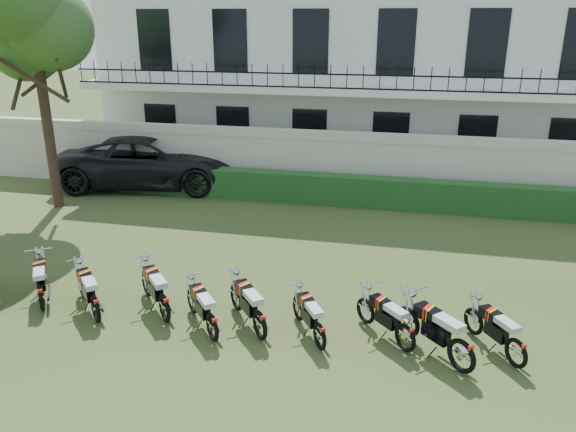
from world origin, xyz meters
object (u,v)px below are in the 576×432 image
object	(u,v)px
motorcycle_5	(260,319)
suv	(152,161)
motorcycle_7	(406,331)
motorcycle_6	(320,330)
tree_west_near	(33,18)
motorcycle_1	(41,292)
motorcycle_9	(517,346)
motorcycle_3	(164,302)
motorcycle_2	(95,303)
motorcycle_8	(462,348)
motorcycle_4	(212,321)

from	to	relation	value
motorcycle_5	suv	xyz separation A→B (m)	(-6.67, 9.36, 0.46)
motorcycle_7	suv	size ratio (longest dim) A/B	0.20
motorcycle_6	tree_west_near	bearing A→B (deg)	114.52
motorcycle_1	motorcycle_9	world-z (taller)	motorcycle_1
motorcycle_1	motorcycle_5	size ratio (longest dim) A/B	1.01
motorcycle_6	motorcycle_7	xyz separation A→B (m)	(1.56, 0.29, 0.01)
motorcycle_3	motorcycle_5	world-z (taller)	motorcycle_3
motorcycle_7	motorcycle_9	world-z (taller)	motorcycle_7
motorcycle_1	motorcycle_2	world-z (taller)	motorcycle_2
suv	motorcycle_3	bearing A→B (deg)	-163.52
tree_west_near	suv	world-z (taller)	tree_west_near
motorcycle_2	motorcycle_9	bearing A→B (deg)	-41.98
motorcycle_7	motorcycle_9	size ratio (longest dim) A/B	0.88
motorcycle_3	motorcycle_9	size ratio (longest dim) A/B	0.99
motorcycle_5	suv	size ratio (longest dim) A/B	0.23
tree_west_near	suv	size ratio (longest dim) A/B	1.18
motorcycle_7	motorcycle_8	xyz separation A→B (m)	(0.97, -0.46, 0.06)
motorcycle_4	suv	xyz separation A→B (m)	(-5.79, 9.61, 0.49)
motorcycle_8	suv	xyz separation A→B (m)	(-10.38, 9.62, 0.43)
motorcycle_8	motorcycle_9	size ratio (longest dim) A/B	1.00
tree_west_near	motorcycle_1	distance (m)	9.20
motorcycle_4	motorcycle_6	bearing A→B (deg)	-35.20
motorcycle_1	motorcycle_7	distance (m)	7.56
motorcycle_1	tree_west_near	bearing A→B (deg)	87.15
tree_west_near	motorcycle_2	distance (m)	9.98
motorcycle_4	motorcycle_3	bearing A→B (deg)	119.13
motorcycle_1	motorcycle_8	distance (m)	8.54
motorcycle_7	suv	xyz separation A→B (m)	(-9.41, 9.16, 0.50)
motorcycle_2	motorcycle_7	distance (m)	6.18
motorcycle_3	motorcycle_4	bearing A→B (deg)	-62.77
motorcycle_1	motorcycle_4	world-z (taller)	motorcycle_1
motorcycle_1	suv	distance (m)	9.47
tree_west_near	motorcycle_6	xyz separation A→B (m)	(9.83, -6.52, -5.47)
motorcycle_6	suv	xyz separation A→B (m)	(-7.85, 9.45, 0.51)
motorcycle_1	motorcycle_8	xyz separation A→B (m)	(8.53, -0.34, 0.05)
motorcycle_5	motorcycle_9	size ratio (longest dim) A/B	1.03
motorcycle_2	suv	world-z (taller)	suv
suv	motorcycle_4	bearing A→B (deg)	-159.13
tree_west_near	motorcycle_5	world-z (taller)	tree_west_near
tree_west_near	motorcycle_9	distance (m)	15.73
motorcycle_3	motorcycle_9	distance (m)	6.75
motorcycle_7	suv	distance (m)	13.14
tree_west_near	motorcycle_6	size ratio (longest dim) A/B	5.36
motorcycle_3	motorcycle_6	world-z (taller)	motorcycle_3
motorcycle_9	motorcycle_1	bearing A→B (deg)	147.21
tree_west_near	motorcycle_8	size ratio (longest dim) A/B	5.26
tree_west_near	motorcycle_5	size ratio (longest dim) A/B	5.14
tree_west_near	motorcycle_1	world-z (taller)	tree_west_near
motorcycle_3	motorcycle_1	bearing A→B (deg)	141.14
motorcycle_8	motorcycle_9	world-z (taller)	motorcycle_8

